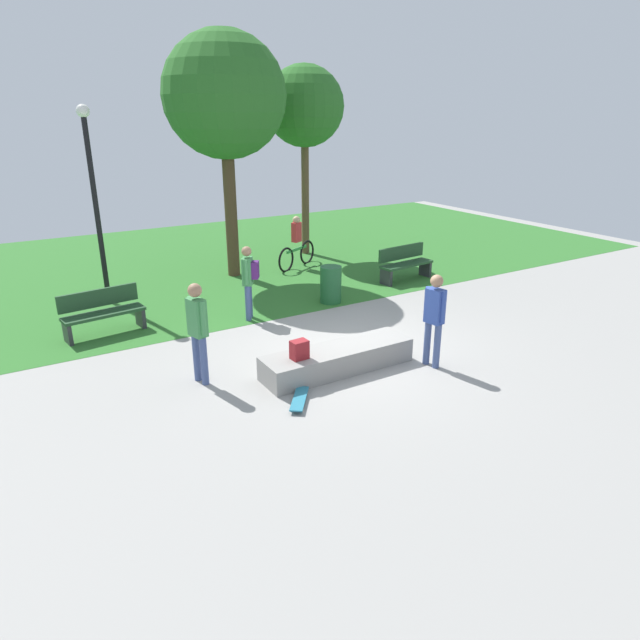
{
  "coord_description": "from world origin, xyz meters",
  "views": [
    {
      "loc": [
        -5.59,
        -7.99,
        4.24
      ],
      "look_at": [
        -0.69,
        0.08,
        0.74
      ],
      "focal_mm": 31.42,
      "sensor_mm": 36.0,
      "label": 1
    }
  ],
  "objects_px": {
    "concrete_ledge": "(338,359)",
    "tree_leaning_ash": "(305,107)",
    "lamp_post": "(93,188)",
    "pedestrian_with_backpack": "(249,276)",
    "park_bench_near_lamppost": "(102,311)",
    "park_bench_far_right": "(405,263)",
    "cyclist_on_bicycle": "(297,246)",
    "skateboard_by_ledge": "(299,399)",
    "skater_watching": "(198,326)",
    "tree_slender_maple": "(225,97)",
    "trash_bin": "(331,285)",
    "skater_performing_trick": "(434,314)",
    "backpack_on_ledge": "(299,350)"
  },
  "relations": [
    {
      "from": "park_bench_far_right",
      "to": "park_bench_near_lamppost",
      "type": "relative_size",
      "value": 0.99
    },
    {
      "from": "tree_leaning_ash",
      "to": "pedestrian_with_backpack",
      "type": "bearing_deg",
      "value": -131.12
    },
    {
      "from": "park_bench_near_lamppost",
      "to": "pedestrian_with_backpack",
      "type": "xyz_separation_m",
      "value": [
        2.92,
        -0.74,
        0.48
      ]
    },
    {
      "from": "skater_performing_trick",
      "to": "lamp_post",
      "type": "bearing_deg",
      "value": 121.33
    },
    {
      "from": "concrete_ledge",
      "to": "backpack_on_ledge",
      "type": "xyz_separation_m",
      "value": [
        -0.79,
        -0.05,
        0.37
      ]
    },
    {
      "from": "trash_bin",
      "to": "cyclist_on_bicycle",
      "type": "xyz_separation_m",
      "value": [
        0.9,
        3.27,
        0.19
      ]
    },
    {
      "from": "tree_leaning_ash",
      "to": "trash_bin",
      "type": "height_order",
      "value": "tree_leaning_ash"
    },
    {
      "from": "tree_slender_maple",
      "to": "trash_bin",
      "type": "distance_m",
      "value": 5.5
    },
    {
      "from": "park_bench_far_right",
      "to": "concrete_ledge",
      "type": "bearing_deg",
      "value": -140.43
    },
    {
      "from": "tree_slender_maple",
      "to": "cyclist_on_bicycle",
      "type": "relative_size",
      "value": 3.78
    },
    {
      "from": "skater_performing_trick",
      "to": "cyclist_on_bicycle",
      "type": "height_order",
      "value": "skater_performing_trick"
    },
    {
      "from": "skater_performing_trick",
      "to": "trash_bin",
      "type": "distance_m",
      "value": 4.0
    },
    {
      "from": "lamp_post",
      "to": "pedestrian_with_backpack",
      "type": "xyz_separation_m",
      "value": [
        2.4,
        -2.9,
        -1.71
      ]
    },
    {
      "from": "park_bench_near_lamppost",
      "to": "skater_watching",
      "type": "bearing_deg",
      "value": -73.52
    },
    {
      "from": "pedestrian_with_backpack",
      "to": "concrete_ledge",
      "type": "bearing_deg",
      "value": -86.15
    },
    {
      "from": "pedestrian_with_backpack",
      "to": "park_bench_near_lamppost",
      "type": "bearing_deg",
      "value": 165.83
    },
    {
      "from": "skateboard_by_ledge",
      "to": "trash_bin",
      "type": "distance_m",
      "value": 4.98
    },
    {
      "from": "skateboard_by_ledge",
      "to": "park_bench_far_right",
      "type": "xyz_separation_m",
      "value": [
        5.76,
        4.49,
        0.42
      ]
    },
    {
      "from": "park_bench_near_lamppost",
      "to": "pedestrian_with_backpack",
      "type": "distance_m",
      "value": 3.05
    },
    {
      "from": "concrete_ledge",
      "to": "tree_leaning_ash",
      "type": "relative_size",
      "value": 0.49
    },
    {
      "from": "backpack_on_ledge",
      "to": "trash_bin",
      "type": "bearing_deg",
      "value": -132.82
    },
    {
      "from": "skater_performing_trick",
      "to": "park_bench_far_right",
      "type": "xyz_separation_m",
      "value": [
        3.09,
        4.52,
        -0.5
      ]
    },
    {
      "from": "tree_leaning_ash",
      "to": "backpack_on_ledge",
      "type": "bearing_deg",
      "value": -120.53
    },
    {
      "from": "tree_slender_maple",
      "to": "lamp_post",
      "type": "distance_m",
      "value": 4.04
    },
    {
      "from": "park_bench_near_lamppost",
      "to": "tree_slender_maple",
      "type": "xyz_separation_m",
      "value": [
        4.01,
        2.74,
        4.14
      ]
    },
    {
      "from": "park_bench_far_right",
      "to": "tree_slender_maple",
      "type": "bearing_deg",
      "value": 142.63
    },
    {
      "from": "tree_leaning_ash",
      "to": "tree_slender_maple",
      "type": "height_order",
      "value": "tree_slender_maple"
    },
    {
      "from": "park_bench_far_right",
      "to": "trash_bin",
      "type": "height_order",
      "value": "park_bench_far_right"
    },
    {
      "from": "backpack_on_ledge",
      "to": "trash_bin",
      "type": "xyz_separation_m",
      "value": [
        2.69,
        3.28,
        -0.14
      ]
    },
    {
      "from": "skateboard_by_ledge",
      "to": "park_bench_near_lamppost",
      "type": "xyz_separation_m",
      "value": [
        -1.98,
        4.6,
        0.42
      ]
    },
    {
      "from": "park_bench_far_right",
      "to": "backpack_on_ledge",
      "type": "bearing_deg",
      "value": -144.45
    },
    {
      "from": "concrete_ledge",
      "to": "pedestrian_with_backpack",
      "type": "height_order",
      "value": "pedestrian_with_backpack"
    },
    {
      "from": "skater_performing_trick",
      "to": "skateboard_by_ledge",
      "type": "distance_m",
      "value": 2.83
    },
    {
      "from": "park_bench_near_lamppost",
      "to": "concrete_ledge",
      "type": "bearing_deg",
      "value": -51.36
    },
    {
      "from": "backpack_on_ledge",
      "to": "skater_watching",
      "type": "relative_size",
      "value": 0.19
    },
    {
      "from": "park_bench_near_lamppost",
      "to": "lamp_post",
      "type": "distance_m",
      "value": 3.12
    },
    {
      "from": "park_bench_far_right",
      "to": "tree_slender_maple",
      "type": "height_order",
      "value": "tree_slender_maple"
    },
    {
      "from": "park_bench_far_right",
      "to": "cyclist_on_bicycle",
      "type": "relative_size",
      "value": 1.0
    },
    {
      "from": "tree_slender_maple",
      "to": "skater_watching",
      "type": "bearing_deg",
      "value": -117.72
    },
    {
      "from": "lamp_post",
      "to": "cyclist_on_bicycle",
      "type": "bearing_deg",
      "value": 4.45
    },
    {
      "from": "tree_leaning_ash",
      "to": "tree_slender_maple",
      "type": "relative_size",
      "value": 0.9
    },
    {
      "from": "concrete_ledge",
      "to": "cyclist_on_bicycle",
      "type": "height_order",
      "value": "cyclist_on_bicycle"
    },
    {
      "from": "tree_slender_maple",
      "to": "cyclist_on_bicycle",
      "type": "xyz_separation_m",
      "value": [
        1.91,
        -0.16,
        -3.99
      ]
    },
    {
      "from": "skateboard_by_ledge",
      "to": "skater_performing_trick",
      "type": "bearing_deg",
      "value": -0.54
    },
    {
      "from": "skater_watching",
      "to": "tree_slender_maple",
      "type": "distance_m",
      "value": 7.55
    },
    {
      "from": "park_bench_near_lamppost",
      "to": "pedestrian_with_backpack",
      "type": "bearing_deg",
      "value": -14.17
    },
    {
      "from": "park_bench_far_right",
      "to": "cyclist_on_bicycle",
      "type": "xyz_separation_m",
      "value": [
        -1.82,
        2.69,
        0.15
      ]
    },
    {
      "from": "pedestrian_with_backpack",
      "to": "lamp_post",
      "type": "bearing_deg",
      "value": 129.61
    },
    {
      "from": "skateboard_by_ledge",
      "to": "pedestrian_with_backpack",
      "type": "bearing_deg",
      "value": 76.33
    },
    {
      "from": "tree_leaning_ash",
      "to": "trash_bin",
      "type": "relative_size",
      "value": 6.38
    }
  ]
}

